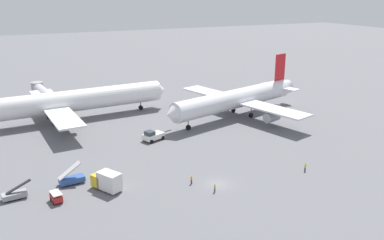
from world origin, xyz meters
TOP-DOWN VIEW (x-y plane):
  - ground_plane at (0.00, 0.00)m, footprint 600.00×600.00m
  - airliner_at_gate_left at (-19.57, 51.74)m, footprint 60.92×42.43m
  - airliner_being_pushed at (24.94, 35.05)m, footprint 47.62×43.80m
  - pushback_tug at (-2.88, 26.85)m, footprint 8.20×4.41m
  - gse_stair_truck_yellow at (-24.35, 11.58)m, footprint 4.80×2.50m
  - gse_belt_loader_portside at (-34.20, 9.83)m, footprint 5.03×2.25m
  - gse_baggage_cart_near_cluster at (-27.90, 5.75)m, footprint 2.01×2.96m
  - gse_catering_truck_tall at (-19.04, 6.44)m, footprint 4.89×6.28m
  - ground_crew_ramp_agent_by_cones at (-4.36, 2.16)m, footprint 0.41×0.42m
  - ground_crew_marshaller_foreground at (18.32, -2.44)m, footprint 0.50×0.36m
  - ground_crew_wing_walker_right at (-1.99, -2.53)m, footprint 0.36×0.49m
  - jet_bridge at (-22.68, 72.83)m, footprint 5.60×20.33m

SIDE VIEW (x-z plane):
  - ground_plane at x=0.00m, z-range 0.00..0.00m
  - ground_crew_wing_walker_right at x=-1.99m, z-range 0.03..1.57m
  - gse_belt_loader_portside at x=-34.20m, z-range -0.68..2.33m
  - ground_crew_marshaller_foreground at x=18.32m, z-range 0.03..1.65m
  - ground_crew_ramp_agent_by_cones at x=-4.36m, z-range 0.03..1.69m
  - gse_baggage_cart_near_cluster at x=-27.90m, z-range 0.01..1.72m
  - gse_stair_truck_yellow at x=-24.35m, z-range -1.00..3.05m
  - pushback_tug at x=-2.88m, z-range -0.22..2.63m
  - gse_catering_truck_tall at x=-19.04m, z-range 0.01..3.51m
  - jet_bridge at x=-22.68m, z-range 1.03..6.63m
  - airliner_being_pushed at x=24.94m, z-range -2.83..13.07m
  - airliner_at_gate_left at x=-19.57m, z-range -2.57..12.96m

